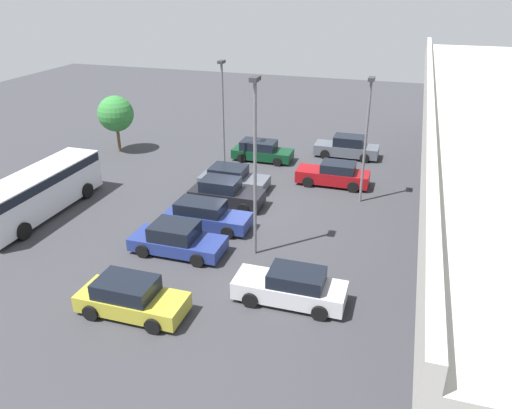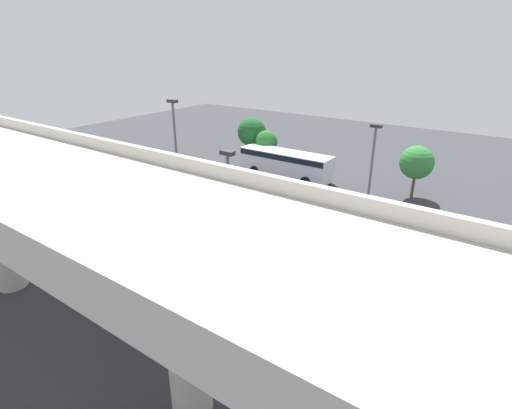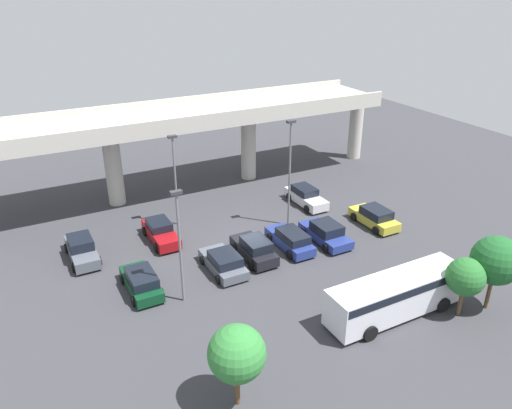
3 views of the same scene
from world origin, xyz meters
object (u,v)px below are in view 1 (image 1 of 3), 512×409
(parked_car_4, at_px, (225,193))
(parked_car_5, at_px, (206,215))
(parked_car_1, at_px, (261,151))
(parked_car_7, at_px, (291,287))
(parked_car_3, at_px, (232,178))
(lamp_post_by_overpass, at_px, (255,158))
(lamp_post_near_aisle, at_px, (367,131))
(tree_front_left, at_px, (116,114))
(parked_car_6, at_px, (177,239))
(parked_car_2, at_px, (334,175))
(lamp_post_mid_lot, at_px, (223,106))
(parked_car_8, at_px, (131,298))
(shuttle_bus, at_px, (38,190))
(parked_car_0, at_px, (347,147))

(parked_car_4, bearing_deg, parked_car_5, -89.47)
(parked_car_1, distance_m, parked_car_7, 18.09)
(parked_car_3, xyz_separation_m, parked_car_5, (5.76, 0.52, 0.05))
(parked_car_3, distance_m, lamp_post_by_overpass, 9.71)
(parked_car_7, relative_size, lamp_post_near_aisle, 0.63)
(parked_car_4, xyz_separation_m, tree_front_left, (-7.02, -11.61, 2.27))
(parked_car_5, relative_size, parked_car_6, 0.99)
(parked_car_1, height_order, lamp_post_near_aisle, lamp_post_near_aisle)
(parked_car_2, distance_m, parked_car_3, 6.75)
(lamp_post_mid_lot, bearing_deg, parked_car_8, 8.21)
(parked_car_7, height_order, lamp_post_by_overpass, lamp_post_by_overpass)
(parked_car_6, xyz_separation_m, lamp_post_by_overpass, (-1.06, 3.80, 4.40))
(parked_car_3, height_order, parked_car_8, parked_car_8)
(parked_car_4, relative_size, tree_front_left, 1.01)
(parked_car_5, bearing_deg, shuttle_bus, -172.25)
(parked_car_0, height_order, parked_car_2, parked_car_0)
(parked_car_1, distance_m, lamp_post_by_overpass, 14.61)
(parked_car_2, relative_size, parked_car_7, 1.00)
(parked_car_0, distance_m, parked_car_5, 15.30)
(parked_car_8, distance_m, tree_front_left, 21.75)
(parked_car_3, height_order, parked_car_5, parked_car_5)
(parked_car_0, height_order, lamp_post_by_overpass, lamp_post_by_overpass)
(parked_car_2, height_order, parked_car_7, parked_car_7)
(parked_car_4, relative_size, lamp_post_by_overpass, 0.51)
(lamp_post_mid_lot, height_order, lamp_post_by_overpass, lamp_post_by_overpass)
(parked_car_4, height_order, parked_car_6, parked_car_4)
(parked_car_4, distance_m, parked_car_8, 11.19)
(parked_car_8, xyz_separation_m, lamp_post_near_aisle, (-14.20, 7.76, 3.75))
(parked_car_4, xyz_separation_m, parked_car_5, (3.08, 0.03, -0.05))
(parked_car_5, distance_m, shuttle_bus, 9.99)
(parked_car_0, distance_m, parked_car_3, 10.51)
(parked_car_0, bearing_deg, parked_car_7, 91.11)
(lamp_post_by_overpass, bearing_deg, parked_car_0, 171.74)
(parked_car_4, bearing_deg, parked_car_6, -92.90)
(parked_car_0, relative_size, parked_car_6, 1.01)
(parked_car_6, bearing_deg, parked_car_5, 83.58)
(parked_car_4, bearing_deg, lamp_post_near_aisle, 21.11)
(parked_car_3, distance_m, parked_car_6, 8.74)
(parked_car_4, bearing_deg, shuttle_bus, -155.77)
(parked_car_5, height_order, tree_front_left, tree_front_left)
(parked_car_0, xyz_separation_m, parked_car_2, (5.90, -0.04, -0.03))
(parked_car_3, relative_size, lamp_post_near_aisle, 0.59)
(parked_car_4, xyz_separation_m, parked_car_7, (8.47, 6.20, -0.04))
(parked_car_8, bearing_deg, tree_front_left, 122.66)
(parked_car_1, xyz_separation_m, parked_car_5, (11.51, 0.27, 0.01))
(parked_car_4, bearing_deg, lamp_post_by_overpass, -55.06)
(parked_car_5, xyz_separation_m, parked_car_8, (8.10, 0.03, 0.01))
(parked_car_1, relative_size, parked_car_8, 0.99)
(parked_car_6, xyz_separation_m, lamp_post_near_aisle, (-9.08, 8.12, 3.77))
(parked_car_7, relative_size, lamp_post_mid_lot, 0.63)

